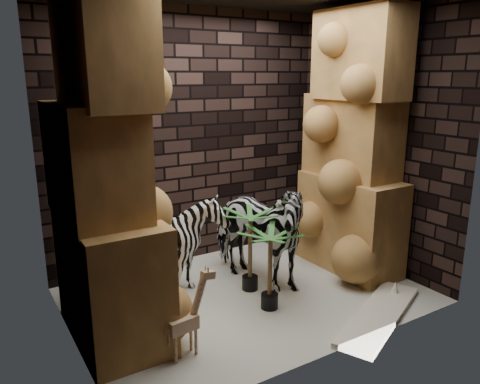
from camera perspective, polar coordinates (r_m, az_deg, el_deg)
floor at (r=4.99m, az=0.94°, el=-12.50°), size 3.50×3.50×0.00m
wall_back at (r=5.60m, az=-5.96°, el=6.51°), size 3.50×0.00×3.50m
wall_front at (r=3.55m, az=12.00°, el=1.80°), size 3.50×0.00×3.50m
wall_left at (r=3.88m, az=-21.29°, el=2.16°), size 0.00×3.00×3.00m
wall_right at (r=5.65m, az=16.20°, el=6.09°), size 0.00×3.00×3.00m
rock_pillar_left at (r=3.95m, az=-16.32°, el=2.78°), size 0.68×1.30×3.00m
rock_pillar_right at (r=5.41m, az=13.83°, el=5.91°), size 0.58×1.25×3.00m
zebra_right at (r=4.99m, az=1.84°, el=-3.80°), size 0.94×1.32×1.40m
zebra_left at (r=5.00m, az=-8.16°, el=-6.57°), size 0.91×1.10×0.97m
giraffe_toy at (r=3.88m, az=-7.05°, el=-14.77°), size 0.40×0.17×0.75m
palm_front at (r=4.94m, az=1.25°, el=-7.10°), size 0.36×0.36×0.90m
palm_back at (r=4.58m, az=3.69°, el=-9.43°), size 0.36×0.36×0.82m
surfboard at (r=4.76m, az=16.68°, el=-14.25°), size 1.49×0.94×0.05m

